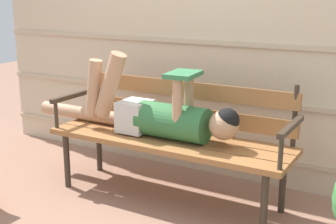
{
  "coord_description": "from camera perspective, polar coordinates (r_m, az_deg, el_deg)",
  "views": [
    {
      "loc": [
        1.46,
        -2.38,
        1.39
      ],
      "look_at": [
        0.0,
        0.18,
        0.62
      ],
      "focal_mm": 49.1,
      "sensor_mm": 36.0,
      "label": 1
    }
  ],
  "objects": [
    {
      "name": "ground_plane",
      "position": [
        3.12,
        -1.63,
        -11.85
      ],
      "size": [
        12.0,
        12.0,
        0.0
      ],
      "primitive_type": "plane",
      "color": "#936B56"
    },
    {
      "name": "house_siding",
      "position": [
        3.49,
        5.07,
        12.06
      ],
      "size": [
        4.05,
        0.08,
        2.48
      ],
      "color": "beige",
      "rests_on": "ground"
    },
    {
      "name": "park_bench",
      "position": [
        3.14,
        0.64,
        -2.23
      ],
      "size": [
        1.69,
        0.5,
        0.84
      ],
      "color": "#9E6638",
      "rests_on": "ground"
    },
    {
      "name": "reclining_person",
      "position": [
        3.1,
        -1.69,
        -0.19
      ],
      "size": [
        1.67,
        0.26,
        0.57
      ],
      "color": "#33703D"
    }
  ]
}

